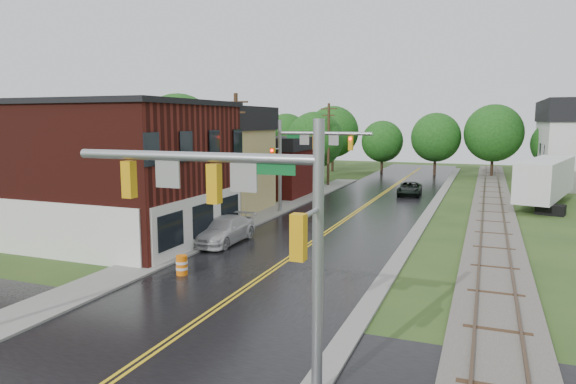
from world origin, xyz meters
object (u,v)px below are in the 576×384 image
Objects in this scene: utility_pole_b at (237,156)px; suv_dark at (410,189)px; traffic_signal_near at (240,205)px; brick_building at (101,170)px; tree_left_a at (86,147)px; tree_left_c at (254,145)px; construction_barrel at (182,265)px; semi_trailer at (546,178)px; traffic_signal_far at (306,149)px; tree_left_e at (316,141)px; utility_pole_c at (328,143)px; tree_left_b at (179,136)px; pickup_white at (224,230)px.

utility_pole_b is 1.95× the size of suv_dark.
traffic_signal_near is at bearing -62.81° from utility_pole_b.
brick_building is 10.14m from tree_left_a.
tree_left_c is 31.86m from construction_barrel.
semi_trailer is (33.95, 16.16, -2.79)m from tree_left_a.
tree_left_c reaches higher than traffic_signal_far.
semi_trailer is at bearing -18.86° from tree_left_e.
brick_building is at bearing -43.13° from tree_left_a.
tree_left_b reaches higher than utility_pole_c.
tree_left_a is 37.70m from semi_trailer.
utility_pole_b is at bearing -123.68° from traffic_signal_far.
brick_building reaches higher than semi_trailer.
tree_left_e is (5.00, 6.00, 0.30)m from tree_left_c.
tree_left_a reaches higher than semi_trailer.
tree_left_b is 2.10× the size of suv_dark.
utility_pole_c reaches higher than pickup_white.
utility_pole_b is at bearing 104.87° from construction_barrel.
traffic_signal_near and traffic_signal_far have the same top height.
utility_pole_b is at bearing 117.19° from traffic_signal_near.
brick_building is 8.51m from pickup_white.
semi_trailer is (17.57, 11.06, -2.65)m from traffic_signal_far.
tree_left_c is 1.66× the size of suv_dark.
tree_left_c is at bearing 114.56° from traffic_signal_near.
tree_left_e is 30.07m from pickup_white.
tree_left_c is 28.09m from semi_trailer.
construction_barrel is at bearing -75.13° from utility_pole_b.
tree_left_e is (-12.32, 43.90, -0.16)m from traffic_signal_near.
brick_building reaches higher than traffic_signal_far.
semi_trailer is at bearing -12.25° from suv_dark.
utility_pole_b is 19.24m from tree_left_c.
tree_left_a is at bearing -154.54° from semi_trailer.
traffic_signal_far is at bearing -78.91° from utility_pole_c.
utility_pole_c reaches higher than traffic_signal_near.
brick_building reaches higher than pickup_white.
pickup_white is at bearing 100.53° from construction_barrel.
semi_trailer reaches higher than suv_dark.
pickup_white is at bearing 119.92° from traffic_signal_near.
traffic_signal_near is 0.90× the size of tree_left_e.
utility_pole_c is 1.04× the size of tree_left_a.
tree_left_b is (-5.36, 16.90, 1.57)m from brick_building.
suv_dark is at bearing 38.62° from tree_left_a.
tree_left_c is at bearing 128.82° from traffic_signal_far.
brick_building is 1.59× the size of utility_pole_b.
utility_pole_c is 1.10× the size of tree_left_e.
utility_pole_c is (-3.33, 17.00, -0.25)m from traffic_signal_far.
utility_pole_b is (-3.33, -5.00, -0.25)m from traffic_signal_far.
utility_pole_c is 11.07m from suv_dark.
tree_left_b is at bearing -116.56° from tree_left_c.
tree_left_c is (-7.05, -4.10, -0.21)m from utility_pole_c.
traffic_signal_far is at bearing 53.08° from brick_building.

